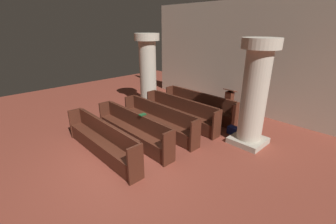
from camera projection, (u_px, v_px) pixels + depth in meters
name	position (u px, v px, depth m)	size (l,w,h in m)	color
ground_plane	(124.00, 161.00, 6.30)	(19.20, 19.20, 0.00)	brown
back_wall	(244.00, 58.00, 9.42)	(10.00, 0.16, 4.50)	beige
pew_row_0	(199.00, 104.00, 9.22)	(3.37, 0.47, 0.97)	#4C2316
pew_row_1	(180.00, 111.00, 8.52)	(3.37, 0.46, 0.97)	#4C2316
pew_row_2	(159.00, 119.00, 7.82)	(3.37, 0.46, 0.97)	#4C2316
pew_row_3	(133.00, 128.00, 7.13)	(3.37, 0.47, 0.97)	#4C2316
pew_row_4	(102.00, 139.00, 6.43)	(3.37, 0.46, 0.97)	#4C2316
pillar_aisle_side	(255.00, 92.00, 6.68)	(1.07, 1.07, 3.22)	#B6AD9A
pillar_far_side	(148.00, 70.00, 10.11)	(1.07, 1.07, 3.22)	#B6AD9A
lectern	(229.00, 103.00, 9.57)	(0.48, 0.45, 1.08)	#411E13
hymn_book	(142.00, 115.00, 6.89)	(0.14, 0.21, 0.03)	#194723
kneeler_box_navy	(233.00, 130.00, 7.84)	(0.36, 0.24, 0.26)	navy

